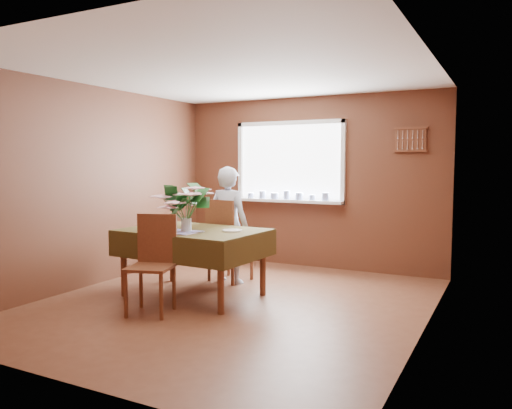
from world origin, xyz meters
The scene contains 15 objects.
floor centered at (0.00, 0.00, 0.00)m, with size 4.50×4.50×0.00m, color brown.
ceiling centered at (0.00, 0.00, 2.50)m, with size 4.50×4.50×0.00m, color white.
wall_back centered at (0.00, 2.25, 1.25)m, with size 4.00×4.00×0.00m, color brown.
wall_front centered at (0.00, -2.25, 1.25)m, with size 4.00×4.00×0.00m, color brown.
wall_left centered at (-2.00, 0.00, 1.25)m, with size 4.50×4.50×0.00m, color brown.
wall_right centered at (2.00, 0.00, 1.25)m, with size 4.50×4.50×0.00m, color brown.
window_assembly centered at (-0.30, 2.19, 1.34)m, with size 1.72×0.20×1.22m.
spoon_rack centered at (1.45, 2.22, 1.85)m, with size 0.44×0.05×0.33m.
dining_table centered at (-0.58, 0.08, 0.68)m, with size 1.66×1.19×0.78m.
chair_far centered at (-0.59, 0.84, 0.58)m, with size 0.53×0.53×1.07m.
chair_near centered at (-0.59, -0.61, 0.54)m, with size 0.54×0.54×1.01m.
seated_woman centered at (-0.53, 0.82, 0.75)m, with size 0.55×0.36×1.49m, color white.
flower_bouquet centered at (-0.54, -0.10, 1.11)m, with size 0.60×0.60×0.51m.
side_plate centered at (-0.10, 0.17, 0.78)m, with size 0.23×0.23×0.01m, color white.
table_knife centered at (-0.38, -0.16, 0.78)m, with size 0.02×0.21×0.00m, color silver.
Camera 1 is at (2.67, -4.65, 1.54)m, focal length 35.00 mm.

